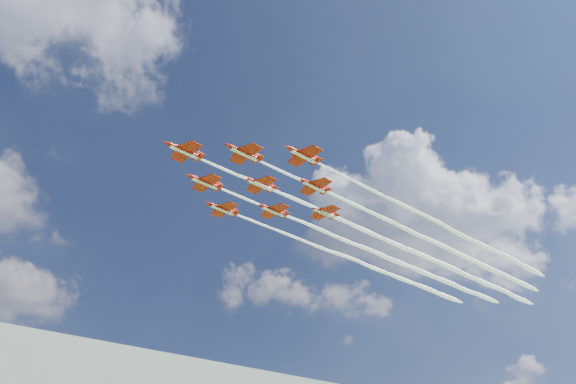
% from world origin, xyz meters
% --- Properties ---
extents(jet_lead, '(113.40, 12.29, 2.47)m').
position_xyz_m(jet_lead, '(35.43, -3.09, 74.44)').
color(jet_lead, '#AB1709').
extents(jet_row2_port, '(113.40, 12.29, 2.47)m').
position_xyz_m(jet_row2_port, '(46.18, -10.06, 74.44)').
color(jet_row2_port, '#AB1709').
extents(jet_row2_starb, '(113.40, 12.29, 2.47)m').
position_xyz_m(jet_row2_starb, '(45.16, 5.24, 74.44)').
color(jet_row2_starb, '#AB1709').
extents(jet_row3_port, '(113.40, 12.29, 2.47)m').
position_xyz_m(jet_row3_port, '(56.93, -17.02, 74.44)').
color(jet_row3_port, '#AB1709').
extents(jet_row3_centre, '(113.40, 12.29, 2.47)m').
position_xyz_m(jet_row3_centre, '(55.90, -1.72, 74.44)').
color(jet_row3_centre, '#AB1709').
extents(jet_row3_starb, '(113.40, 12.29, 2.47)m').
position_xyz_m(jet_row3_starb, '(54.88, 13.58, 74.44)').
color(jet_row3_starb, '#AB1709').
extents(jet_row4_port, '(113.40, 12.29, 2.47)m').
position_xyz_m(jet_row4_port, '(66.65, -8.69, 74.44)').
color(jet_row4_port, '#AB1709').
extents(jet_row4_starb, '(113.40, 12.29, 2.47)m').
position_xyz_m(jet_row4_starb, '(65.63, 6.61, 74.44)').
color(jet_row4_starb, '#AB1709').
extents(jet_tail, '(113.40, 12.29, 2.47)m').
position_xyz_m(jet_tail, '(76.38, -0.36, 74.44)').
color(jet_tail, '#AB1709').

